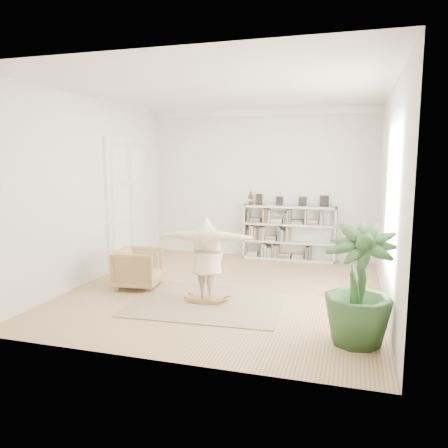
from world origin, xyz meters
name	(u,v)px	position (x,y,z in m)	size (l,w,h in m)	color
floor	(226,290)	(0.00, 0.00, 0.00)	(6.00, 6.00, 0.00)	olive
room_shell	(261,112)	(0.00, 2.94, 3.51)	(6.00, 6.00, 6.00)	silver
doors	(128,204)	(-2.70, 1.30, 1.40)	(0.09, 1.78, 2.92)	white
bookshelf	(289,234)	(0.74, 2.82, 0.64)	(2.20, 0.35, 1.64)	silver
armchair	(139,268)	(-1.64, -0.30, 0.37)	(0.78, 0.81, 0.73)	tan
rug	(207,302)	(-0.10, -0.81, 0.01)	(2.50, 2.00, 0.02)	tan
rocker_board	(207,299)	(-0.10, -0.81, 0.07)	(0.53, 0.34, 0.11)	olive
person	(207,256)	(-0.10, -0.81, 0.81)	(1.66, 0.45, 1.35)	beige
houseplant	(358,285)	(2.30, -1.80, 0.79)	(0.89, 0.89, 1.58)	#2B5028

